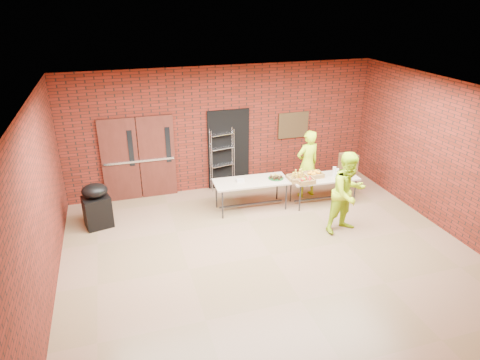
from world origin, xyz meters
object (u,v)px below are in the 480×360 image
Objects in this scene: volunteer_man at (348,193)px; table_right at (324,179)px; wire_rack at (222,160)px; volunteer_woman at (307,164)px; coffee_dispenser at (348,164)px; covered_grill at (97,205)px; table_left at (251,183)px.

table_right is at bearing 71.05° from volunteer_man.
table_right is (2.17, -1.47, -0.21)m from wire_rack.
table_right is 0.97× the size of volunteer_woman.
wire_rack is 2.63m from table_right.
coffee_dispenser is 1.00m from volunteer_woman.
volunteer_woman is 1.87m from volunteer_man.
wire_rack is 3.50m from volunteer_man.
volunteer_woman is at bearing 79.72° from volunteer_man.
covered_grill is (-6.00, 0.29, -0.41)m from coffee_dispenser.
covered_grill is at bearing -9.60° from volunteer_woman.
coffee_dispenser is (0.68, 0.07, 0.30)m from table_right.
volunteer_woman reaches higher than wire_rack.
volunteer_man is at bearing -66.37° from wire_rack.
covered_grill is 5.46m from volunteer_man.
covered_grill is at bearing 148.92° from volunteer_man.
coffee_dispenser reaches higher than table_left.
table_left is at bearing -85.47° from wire_rack.
table_right is at bearing -45.63° from wire_rack.
coffee_dispenser is 0.28× the size of volunteer_woman.
table_left is at bearing -16.24° from covered_grill.
volunteer_man is (2.01, -2.86, 0.07)m from wire_rack.
table_left is 3.52m from covered_grill.
wire_rack is at bearing 112.75° from volunteer_man.
coffee_dispenser is 6.02m from covered_grill.
table_left is 1.00× the size of volunteer_man.
coffee_dispenser reaches higher than covered_grill.
coffee_dispenser is 0.48× the size of covered_grill.
wire_rack is 0.93× the size of table_left.
table_right is 0.93× the size of volunteer_man.
volunteer_man reaches higher than wire_rack.
wire_rack reaches higher than coffee_dispenser.
volunteer_man reaches higher than covered_grill.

